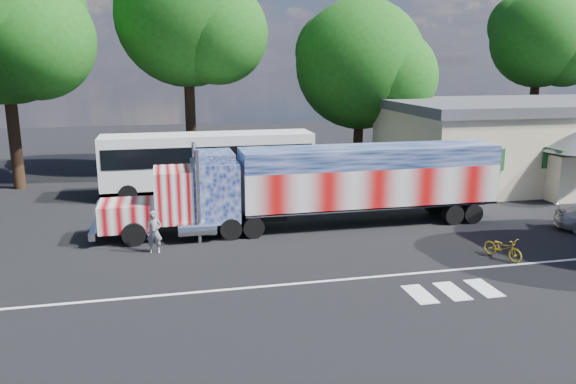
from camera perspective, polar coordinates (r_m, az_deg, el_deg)
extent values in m
plane|color=black|center=(22.97, 1.64, -6.29)|extent=(100.00, 100.00, 0.00)
cube|color=silver|center=(20.27, 3.75, -9.02)|extent=(30.00, 0.15, 0.01)
cube|color=silver|center=(19.68, 13.24, -10.06)|extent=(0.70, 1.60, 0.01)
cube|color=silver|center=(20.20, 16.35, -9.63)|extent=(0.70, 1.60, 0.01)
cube|color=silver|center=(20.79, 19.29, -9.19)|extent=(0.70, 1.60, 0.01)
cube|color=black|center=(25.59, -9.37, -2.92)|extent=(8.23, 0.91, 0.27)
cube|color=#CD7A7E|center=(25.49, -15.98, -2.25)|extent=(2.38, 2.01, 1.19)
cube|color=silver|center=(25.60, -18.74, -2.38)|extent=(0.11, 1.74, 1.06)
cube|color=silver|center=(25.78, -19.05, -3.67)|extent=(0.27, 2.29, 0.33)
cube|color=#CD7A7E|center=(25.24, -11.55, -0.23)|extent=(1.65, 2.29, 2.29)
cube|color=black|center=(25.15, -13.36, 0.59)|extent=(0.05, 1.92, 0.82)
cube|color=#49578E|center=(25.31, -7.42, 0.18)|extent=(2.01, 2.29, 2.65)
cube|color=#49578E|center=(25.01, -7.52, 3.55)|extent=(1.65, 2.19, 0.46)
cylinder|color=silver|center=(26.43, -9.44, 0.66)|extent=(0.18, 0.18, 4.02)
cylinder|color=silver|center=(24.08, -9.10, -0.55)|extent=(0.18, 0.18, 4.02)
cylinder|color=silver|center=(26.74, -9.52, -2.32)|extent=(1.65, 0.60, 0.60)
cylinder|color=silver|center=(24.46, -9.19, -3.77)|extent=(1.65, 0.60, 0.60)
cylinder|color=black|center=(24.67, -15.38, -4.16)|extent=(1.01, 0.32, 1.01)
cylinder|color=black|center=(26.60, -15.20, -2.90)|extent=(1.01, 0.32, 1.01)
cylinder|color=black|center=(24.83, -5.84, -3.70)|extent=(0.95, 0.50, 0.95)
cylinder|color=black|center=(26.66, -6.34, -2.53)|extent=(0.95, 0.50, 0.95)
cylinder|color=black|center=(24.96, -3.55, -3.57)|extent=(0.95, 0.50, 0.95)
cylinder|color=black|center=(26.78, -4.20, -2.41)|extent=(0.95, 0.50, 0.95)
cube|color=black|center=(27.19, 8.18, -1.41)|extent=(11.88, 1.01, 0.27)
cube|color=#D07272|center=(26.95, 8.26, 0.75)|extent=(12.25, 2.38, 1.83)
cube|color=#45578A|center=(26.69, 8.35, 3.63)|extent=(12.25, 2.38, 0.91)
cube|color=silver|center=(27.16, 8.19, -1.13)|extent=(12.25, 2.38, 0.11)
cube|color=silver|center=(29.59, 19.49, 2.14)|extent=(0.04, 2.29, 2.65)
cylinder|color=black|center=(28.08, 16.38, -2.18)|extent=(0.95, 0.50, 0.95)
cylinder|color=black|center=(29.72, 14.61, -1.24)|extent=(0.95, 0.50, 0.95)
cylinder|color=black|center=(28.58, 18.15, -2.05)|extent=(0.95, 0.50, 0.95)
cylinder|color=black|center=(30.18, 16.32, -1.13)|extent=(0.95, 0.50, 0.95)
cube|color=silver|center=(33.16, -8.07, 2.83)|extent=(12.17, 2.64, 3.55)
cube|color=black|center=(33.05, -8.10, 3.95)|extent=(11.76, 2.70, 1.12)
cube|color=black|center=(33.42, -7.99, 0.60)|extent=(12.17, 2.64, 0.25)
cube|color=black|center=(33.23, -18.59, 2.56)|extent=(0.06, 2.33, 1.42)
cylinder|color=black|center=(32.14, -15.93, -0.19)|extent=(1.01, 0.30, 1.01)
cylinder|color=black|center=(34.61, -15.72, 0.76)|extent=(1.01, 0.30, 1.01)
cylinder|color=black|center=(32.56, -2.47, 0.48)|extent=(1.01, 0.30, 1.01)
cylinder|color=black|center=(35.00, -3.20, 1.37)|extent=(1.01, 0.30, 1.01)
cylinder|color=black|center=(32.72, -0.89, 0.55)|extent=(1.01, 0.30, 1.01)
cylinder|color=black|center=(35.15, -1.74, 1.43)|extent=(1.01, 0.30, 1.01)
cube|color=beige|center=(41.17, 25.65, 4.40)|extent=(22.00, 10.00, 4.60)
cube|color=#46464B|center=(40.92, 26.01, 8.00)|extent=(22.40, 10.40, 0.60)
cube|color=#1E5926|center=(32.49, 19.94, 3.07)|extent=(1.60, 0.08, 1.20)
cube|color=#1E5926|center=(34.79, 25.52, 3.20)|extent=(1.60, 0.08, 1.20)
cube|color=beige|center=(35.17, 27.19, 1.29)|extent=(3.00, 1.20, 2.60)
imported|color=slate|center=(23.49, -13.44, -3.97)|extent=(0.69, 0.50, 1.75)
imported|color=gold|center=(23.85, 20.99, -5.32)|extent=(1.21, 1.80, 0.89)
cylinder|color=black|center=(37.79, -26.15, 6.26)|extent=(0.70, 0.70, 7.97)
sphere|color=#195514|center=(37.68, -27.09, 15.29)|extent=(9.71, 9.71, 9.71)
sphere|color=#195514|center=(35.79, -24.38, 13.91)|extent=(6.80, 6.80, 6.80)
cylinder|color=black|center=(39.26, -9.89, 7.98)|extent=(0.70, 0.70, 8.47)
sphere|color=#195514|center=(39.22, -10.27, 17.26)|extent=(9.34, 9.34, 9.34)
sphere|color=#195514|center=(37.89, -7.17, 15.68)|extent=(6.54, 6.54, 6.54)
cylinder|color=black|center=(50.82, 23.61, 7.67)|extent=(0.70, 0.70, 7.50)
sphere|color=#195514|center=(50.70, 24.21, 14.00)|extent=(7.68, 7.68, 7.68)
sphere|color=#195514|center=(50.69, 26.31, 12.58)|extent=(5.38, 5.38, 5.38)
sphere|color=#195514|center=(51.03, 22.46, 15.35)|extent=(4.99, 4.99, 4.99)
cylinder|color=black|center=(41.83, 7.17, 6.64)|extent=(0.70, 0.70, 5.94)
sphere|color=#195514|center=(41.57, 7.35, 12.74)|extent=(9.26, 9.26, 9.26)
sphere|color=#195514|center=(40.96, 10.47, 11.44)|extent=(6.48, 6.48, 6.48)
sphere|color=#195514|center=(42.45, 4.91, 13.95)|extent=(6.02, 6.02, 6.02)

